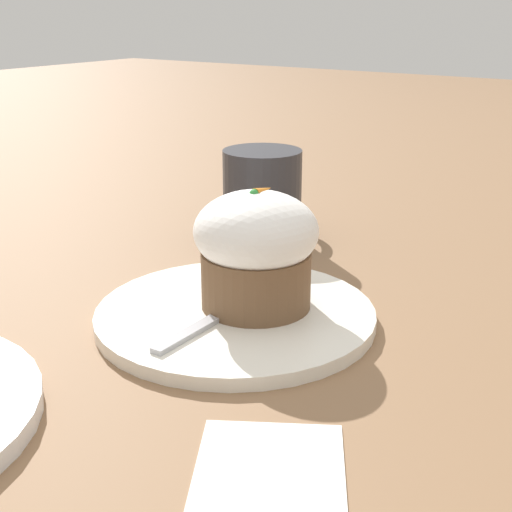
% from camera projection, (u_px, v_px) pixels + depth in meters
% --- Properties ---
extents(ground_plane, '(4.00, 4.00, 0.00)m').
position_uv_depth(ground_plane, '(235.00, 321.00, 0.56)').
color(ground_plane, '#846042').
extents(dessert_plate, '(0.22, 0.22, 0.01)m').
position_uv_depth(dessert_plate, '(235.00, 315.00, 0.56)').
color(dessert_plate, white).
rests_on(dessert_plate, ground_plane).
extents(carrot_cake, '(0.10, 0.10, 0.10)m').
position_uv_depth(carrot_cake, '(256.00, 249.00, 0.55)').
color(carrot_cake, brown).
rests_on(carrot_cake, dessert_plate).
extents(spoon, '(0.11, 0.03, 0.01)m').
position_uv_depth(spoon, '(224.00, 314.00, 0.54)').
color(spoon, '#B7B7BC').
rests_on(spoon, dessert_plate).
extents(coffee_cup, '(0.11, 0.08, 0.10)m').
position_uv_depth(coffee_cup, '(263.00, 196.00, 0.73)').
color(coffee_cup, '#2D2D33').
rests_on(coffee_cup, ground_plane).
extents(paper_napkin, '(0.12, 0.12, 0.00)m').
position_uv_depth(paper_napkin, '(269.00, 472.00, 0.38)').
color(paper_napkin, white).
rests_on(paper_napkin, ground_plane).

